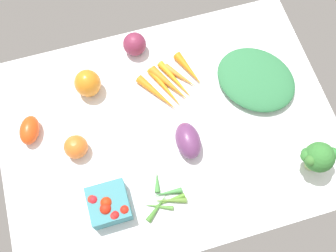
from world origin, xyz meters
TOP-DOWN VIEW (x-y plane):
  - tablecloth at (0.00, 0.00)cm, footprint 104.00×76.00cm
  - roma_tomato at (41.01, -10.15)cm, footprint 8.46×10.62cm
  - carrot_bunch at (-5.66, -14.30)cm, footprint 21.61×20.55cm
  - berry_basket at (22.91, 18.93)cm, footprint 11.14×11.14cm
  - bell_pepper_orange at (20.52, -19.87)cm, footprint 11.77×11.77cm
  - leafy_greens_clump at (-31.68, -7.52)cm, footprint 33.38×33.99cm
  - broccoli_head at (-37.64, 23.34)cm, footprint 10.43×8.80cm
  - okra_pile at (7.45, 21.02)cm, footprint 13.10×14.16cm
  - heirloom_tomato_orange at (28.41, -0.61)cm, footprint 7.19×7.19cm
  - eggplant at (-4.28, 6.84)cm, footprint 7.42×11.61cm
  - red_onion_center at (2.68, -30.31)cm, footprint 7.67×7.67cm

SIDE VIEW (x-z plane):
  - tablecloth at x=0.00cm, z-range 0.00..2.00cm
  - okra_pile at x=7.45cm, z-range 1.94..3.70cm
  - carrot_bunch at x=-5.66cm, z-range 1.86..4.79cm
  - leafy_greens_clump at x=-31.68cm, z-range 2.00..6.89cm
  - roma_tomato at x=41.01cm, z-range 2.00..7.78cm
  - heirloom_tomato_orange at x=28.41cm, z-range 2.00..9.19cm
  - eggplant at x=-4.28cm, z-range 2.00..9.36cm
  - berry_basket at x=22.91cm, z-range 1.76..9.86cm
  - red_onion_center at x=2.68cm, z-range 2.00..9.67cm
  - bell_pepper_orange at x=20.52cm, z-range 2.00..11.58cm
  - broccoli_head at x=-37.64cm, z-range 3.59..16.20cm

